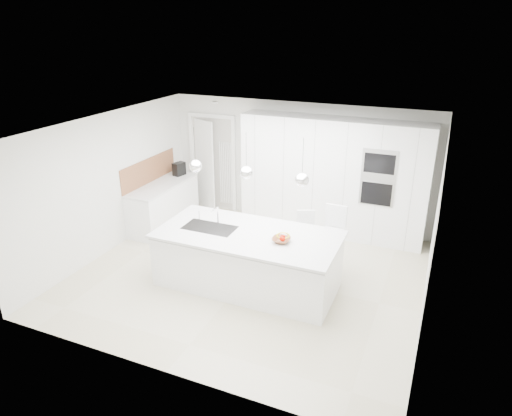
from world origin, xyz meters
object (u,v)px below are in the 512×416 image
at_px(fruit_bowl, 281,240).
at_px(bar_stool_right, 332,241).
at_px(island_base, 247,261).
at_px(espresso_machine, 179,169).
at_px(bar_stool_left, 303,240).

relative_size(fruit_bowl, bar_stool_right, 0.24).
bearing_deg(fruit_bowl, island_base, 176.19).
xyz_separation_m(fruit_bowl, bar_stool_right, (0.55, 0.97, -0.35)).
xyz_separation_m(espresso_machine, bar_stool_right, (3.66, -1.20, -0.46)).
height_order(espresso_machine, bar_stool_right, espresso_machine).
xyz_separation_m(bar_stool_left, bar_stool_right, (0.51, -0.02, 0.09)).
distance_m(island_base, espresso_machine, 3.36).
bearing_deg(bar_stool_right, espresso_machine, 163.81).
relative_size(island_base, bar_stool_right, 2.42).
bearing_deg(espresso_machine, fruit_bowl, -21.28).
xyz_separation_m(island_base, bar_stool_right, (1.13, 0.93, 0.15)).
height_order(espresso_machine, bar_stool_left, espresso_machine).
bearing_deg(espresso_machine, bar_stool_left, -6.91).
bearing_deg(bar_stool_right, bar_stool_left, 179.88).
xyz_separation_m(fruit_bowl, bar_stool_left, (0.04, 0.99, -0.44)).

